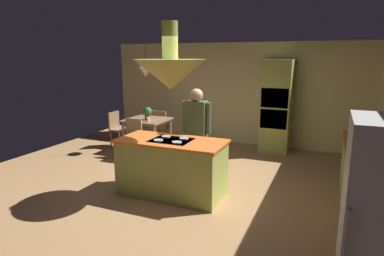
# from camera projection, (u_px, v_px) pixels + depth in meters

# --- Properties ---
(ground) EXTENTS (8.16, 8.16, 0.00)m
(ground) POSITION_uv_depth(u_px,v_px,m) (177.00, 190.00, 5.57)
(ground) COLOR #AD7F51
(wall_back) EXTENTS (6.80, 0.10, 2.55)m
(wall_back) POSITION_uv_depth(u_px,v_px,m) (235.00, 94.00, 8.40)
(wall_back) COLOR beige
(wall_back) RESTS_ON ground
(kitchen_island) EXTENTS (1.72, 0.83, 0.94)m
(kitchen_island) POSITION_uv_depth(u_px,v_px,m) (172.00, 167.00, 5.30)
(kitchen_island) COLOR #A0A84C
(kitchen_island) RESTS_ON ground
(counter_run_right) EXTENTS (0.73, 2.08, 0.92)m
(counter_run_right) POSITION_uv_depth(u_px,v_px,m) (366.00, 175.00, 4.92)
(counter_run_right) COLOR #A0A84C
(counter_run_right) RESTS_ON ground
(oven_tower) EXTENTS (0.66, 0.62, 2.14)m
(oven_tower) POSITION_uv_depth(u_px,v_px,m) (276.00, 106.00, 7.65)
(oven_tower) COLOR #A0A84C
(oven_tower) RESTS_ON ground
(dining_table) EXTENTS (0.95, 0.90, 0.76)m
(dining_table) POSITION_uv_depth(u_px,v_px,m) (147.00, 124.00, 7.80)
(dining_table) COLOR #8F6C4C
(dining_table) RESTS_ON ground
(person_at_island) EXTENTS (0.53, 0.22, 1.67)m
(person_at_island) POSITION_uv_depth(u_px,v_px,m) (196.00, 129.00, 5.75)
(person_at_island) COLOR tan
(person_at_island) RESTS_ON ground
(range_hood) EXTENTS (1.10, 1.10, 1.00)m
(range_hood) POSITION_uv_depth(u_px,v_px,m) (170.00, 73.00, 4.97)
(range_hood) COLOR #A0A84C
(pendant_light_over_table) EXTENTS (0.32, 0.32, 0.82)m
(pendant_light_over_table) POSITION_uv_depth(u_px,v_px,m) (146.00, 72.00, 7.54)
(pendant_light_over_table) COLOR beige
(chair_facing_island) EXTENTS (0.40, 0.40, 0.87)m
(chair_facing_island) POSITION_uv_depth(u_px,v_px,m) (132.00, 136.00, 7.22)
(chair_facing_island) COLOR #8F6C4C
(chair_facing_island) RESTS_ON ground
(chair_by_back_wall) EXTENTS (0.40, 0.40, 0.87)m
(chair_by_back_wall) POSITION_uv_depth(u_px,v_px,m) (161.00, 124.00, 8.43)
(chair_by_back_wall) COLOR #8F6C4C
(chair_by_back_wall) RESTS_ON ground
(chair_at_corner) EXTENTS (0.40, 0.40, 0.87)m
(chair_at_corner) POSITION_uv_depth(u_px,v_px,m) (118.00, 127.00, 8.16)
(chair_at_corner) COLOR #8F6C4C
(chair_at_corner) RESTS_ON ground
(potted_plant_on_table) EXTENTS (0.20, 0.20, 0.30)m
(potted_plant_on_table) POSITION_uv_depth(u_px,v_px,m) (148.00, 113.00, 7.65)
(potted_plant_on_table) COLOR #99382D
(potted_plant_on_table) RESTS_ON dining_table
(cup_on_table) EXTENTS (0.07, 0.07, 0.09)m
(cup_on_table) POSITION_uv_depth(u_px,v_px,m) (148.00, 119.00, 7.50)
(cup_on_table) COLOR white
(cup_on_table) RESTS_ON dining_table
(canister_flour) EXTENTS (0.10, 0.10, 0.15)m
(canister_flour) POSITION_uv_depth(u_px,v_px,m) (373.00, 151.00, 4.35)
(canister_flour) COLOR silver
(canister_flour) RESTS_ON counter_run_right
(canister_sugar) EXTENTS (0.13, 0.13, 0.16)m
(canister_sugar) POSITION_uv_depth(u_px,v_px,m) (372.00, 147.00, 4.51)
(canister_sugar) COLOR silver
(canister_sugar) RESTS_ON counter_run_right
(microwave_on_counter) EXTENTS (0.46, 0.36, 0.28)m
(microwave_on_counter) POSITION_uv_depth(u_px,v_px,m) (367.00, 129.00, 5.34)
(microwave_on_counter) COLOR #232326
(microwave_on_counter) RESTS_ON counter_run_right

